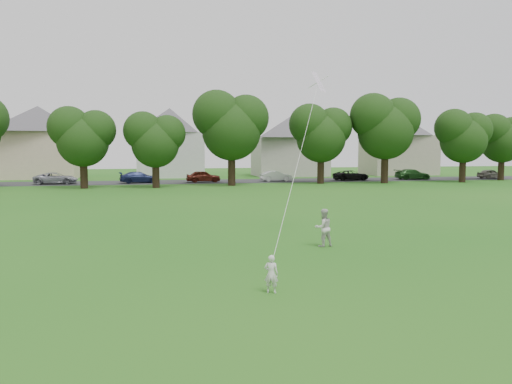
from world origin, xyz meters
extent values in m
plane|color=#1B5914|center=(0.00, 0.00, 0.00)|extent=(160.00, 160.00, 0.00)
cube|color=#2D2D30|center=(0.00, 42.00, 0.01)|extent=(90.00, 7.00, 0.01)
imported|color=silver|center=(1.17, -1.59, 0.50)|extent=(0.43, 0.36, 0.99)
imported|color=beige|center=(4.47, 3.97, 0.72)|extent=(0.79, 0.66, 1.44)
plane|color=white|center=(5.05, 6.48, 6.51)|extent=(0.93, 1.04, 0.85)
cylinder|color=white|center=(3.11, 2.45, 3.61)|extent=(0.01, 0.01, 10.67)
cylinder|color=black|center=(-8.39, 34.65, 1.47)|extent=(0.69, 0.69, 2.95)
cylinder|color=black|center=(-1.82, 34.18, 1.39)|extent=(0.68, 0.68, 2.78)
cylinder|color=black|center=(5.62, 35.50, 1.84)|extent=(0.75, 0.75, 3.67)
cylinder|color=black|center=(15.30, 36.58, 1.63)|extent=(0.72, 0.72, 3.26)
cylinder|color=black|center=(22.29, 35.98, 1.85)|extent=(0.76, 0.76, 3.71)
cylinder|color=black|center=(31.31, 35.57, 1.56)|extent=(0.71, 0.71, 3.11)
cylinder|color=black|center=(37.96, 37.98, 1.50)|extent=(0.70, 0.70, 3.00)
imported|color=gray|center=(-12.07, 41.00, 0.62)|extent=(4.41, 2.13, 1.21)
imported|color=#161E45|center=(-3.59, 41.00, 0.62)|extent=(4.39, 2.27, 1.22)
imported|color=#5D1D12|center=(3.28, 41.00, 0.65)|extent=(3.84, 1.72, 1.28)
imported|color=#B8B8B8|center=(11.51, 41.00, 0.59)|extent=(3.60, 1.42, 1.17)
imported|color=black|center=(20.52, 41.00, 0.59)|extent=(4.33, 2.31, 1.16)
imported|color=#1B4717|center=(28.32, 41.00, 0.63)|extent=(4.28, 1.83, 1.23)
imported|color=slate|center=(38.83, 41.00, 0.58)|extent=(3.50, 1.74, 1.14)
cube|color=beige|center=(-16.00, 52.00, 2.88)|extent=(9.11, 6.36, 5.75)
pyramid|color=#4D4A4F|center=(-16.00, 52.00, 8.91)|extent=(13.13, 13.13, 3.16)
cube|color=silver|center=(0.00, 52.00, 2.87)|extent=(8.35, 6.43, 5.74)
pyramid|color=#4D4A4F|center=(0.00, 52.00, 8.90)|extent=(12.05, 12.05, 3.16)
cube|color=#B8B1A5|center=(16.00, 52.00, 2.57)|extent=(9.35, 7.31, 5.13)
pyramid|color=#4D4A4F|center=(16.00, 52.00, 7.96)|extent=(13.49, 13.49, 2.82)
cube|color=#B4A995|center=(32.00, 52.00, 2.76)|extent=(9.32, 6.65, 5.52)
pyramid|color=#4D4A4F|center=(32.00, 52.00, 8.55)|extent=(13.45, 13.45, 3.03)
camera|label=1|loc=(-1.65, -13.86, 3.72)|focal=35.00mm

